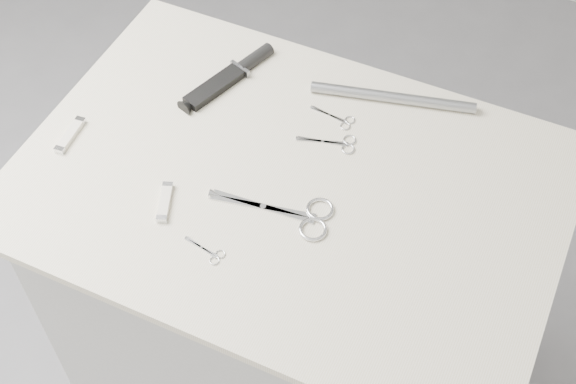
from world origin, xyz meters
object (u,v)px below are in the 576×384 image
at_px(embroidery_scissors_b, 338,119).
at_px(pocket_knife_a, 70,135).
at_px(pocket_knife_b, 165,202).
at_px(plinth, 289,309).
at_px(embroidery_scissors_a, 337,143).
at_px(large_shears, 297,215).
at_px(tiny_scissors, 209,252).
at_px(metal_rail, 393,97).
at_px(sheathed_knife, 233,74).

xyz_separation_m(embroidery_scissors_b, pocket_knife_a, (-0.45, -0.26, 0.00)).
distance_m(embroidery_scissors_b, pocket_knife_b, 0.38).
height_order(pocket_knife_a, pocket_knife_b, same).
xyz_separation_m(plinth, pocket_knife_a, (-0.43, -0.08, 0.48)).
bearing_deg(embroidery_scissors_a, large_shears, -105.06).
xyz_separation_m(tiny_scissors, metal_rail, (0.16, 0.47, 0.01)).
bearing_deg(plinth, large_shears, -54.61).
distance_m(tiny_scissors, metal_rail, 0.50).
height_order(pocket_knife_b, metal_rail, metal_rail).
xyz_separation_m(large_shears, embroidery_scissors_a, (-0.00, 0.19, -0.00)).
distance_m(large_shears, pocket_knife_a, 0.47).
height_order(sheathed_knife, pocket_knife_a, sheathed_knife).
distance_m(plinth, tiny_scissors, 0.52).
height_order(embroidery_scissors_b, pocket_knife_a, pocket_knife_a).
bearing_deg(pocket_knife_a, embroidery_scissors_a, -72.08).
bearing_deg(pocket_knife_b, embroidery_scissors_a, -62.20).
xyz_separation_m(plinth, sheathed_knife, (-0.22, 0.20, 0.48)).
bearing_deg(embroidery_scissors_b, embroidery_scissors_a, -62.78).
relative_size(embroidery_scissors_b, sheathed_knife, 0.41).
xyz_separation_m(embroidery_scissors_b, sheathed_knife, (-0.24, 0.02, 0.01)).
bearing_deg(pocket_knife_a, sheathed_knife, -41.68).
xyz_separation_m(pocket_knife_a, pocket_knife_b, (0.25, -0.06, -0.00)).
bearing_deg(plinth, pocket_knife_b, -142.33).
relative_size(large_shears, pocket_knife_a, 2.42).
relative_size(plinth, large_shears, 3.99).
height_order(plinth, tiny_scissors, tiny_scissors).
relative_size(large_shears, sheathed_knife, 1.00).
distance_m(plinth, pocket_knife_b, 0.53).
distance_m(embroidery_scissors_a, pocket_knife_a, 0.51).
bearing_deg(large_shears, pocket_knife_b, -169.40).
xyz_separation_m(plinth, large_shears, (0.05, -0.06, 0.47)).
height_order(embroidery_scissors_a, tiny_scissors, same).
bearing_deg(plinth, embroidery_scissors_a, 70.42).
bearing_deg(metal_rail, sheathed_knife, -167.47).
distance_m(sheathed_knife, pocket_knife_a, 0.35).
bearing_deg(embroidery_scissors_b, tiny_scissors, -95.09).
bearing_deg(sheathed_knife, pocket_knife_a, 162.10).
relative_size(plinth, tiny_scissors, 11.25).
height_order(pocket_knife_a, metal_rail, metal_rail).
bearing_deg(plinth, pocket_knife_a, -169.97).
height_order(embroidery_scissors_a, pocket_knife_b, pocket_knife_b).
relative_size(plinth, embroidery_scissors_a, 7.85).
xyz_separation_m(large_shears, pocket_knife_a, (-0.47, -0.01, 0.00)).
relative_size(plinth, metal_rail, 2.74).
xyz_separation_m(embroidery_scissors_a, pocket_knife_b, (-0.23, -0.26, 0.00)).
bearing_deg(tiny_scissors, embroidery_scissors_a, 82.73).
xyz_separation_m(tiny_scissors, sheathed_knife, (-0.16, 0.40, 0.01)).
bearing_deg(large_shears, metal_rail, 72.86).
bearing_deg(embroidery_scissors_a, plinth, -125.11).
xyz_separation_m(tiny_scissors, pocket_knife_a, (-0.37, 0.12, 0.00)).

